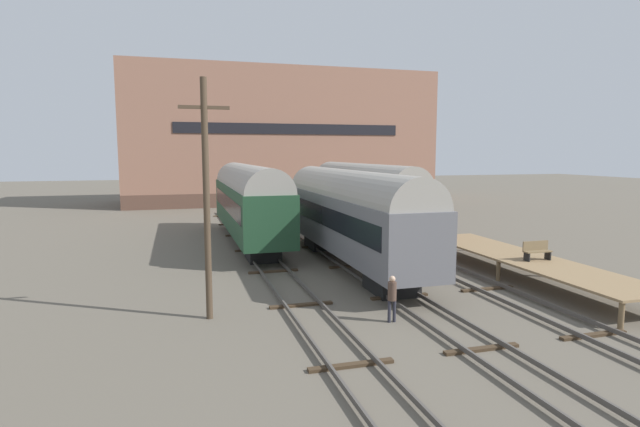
% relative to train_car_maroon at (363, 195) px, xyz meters
% --- Properties ---
extents(ground_plane, '(200.00, 200.00, 0.00)m').
position_rel_train_car_maroon_xyz_m(ground_plane, '(-4.34, -12.67, -3.06)').
color(ground_plane, '#60594C').
extents(track_left, '(2.60, 60.00, 0.26)m').
position_rel_train_car_maroon_xyz_m(track_left, '(-8.68, -12.67, -2.92)').
color(track_left, '#4C4742').
rests_on(track_left, ground).
extents(track_middle, '(2.60, 60.00, 0.26)m').
position_rel_train_car_maroon_xyz_m(track_middle, '(-4.34, -12.67, -2.92)').
color(track_middle, '#4C4742').
rests_on(track_middle, ground).
extents(track_right, '(2.60, 60.00, 0.26)m').
position_rel_train_car_maroon_xyz_m(track_right, '(-0.00, -12.67, -2.92)').
color(track_right, '#4C4742').
rests_on(track_right, ground).
extents(train_car_maroon, '(3.03, 16.82, 5.38)m').
position_rel_train_car_maroon_xyz_m(train_car_maroon, '(0.00, 0.00, 0.00)').
color(train_car_maroon, black).
rests_on(train_car_maroon, ground).
extents(train_car_grey, '(2.94, 16.71, 5.26)m').
position_rel_train_car_maroon_xyz_m(train_car_grey, '(-4.34, -9.35, -0.06)').
color(train_car_grey, black).
rests_on(train_car_grey, ground).
extents(train_car_green, '(3.02, 17.14, 5.38)m').
position_rel_train_car_maroon_xyz_m(train_car_green, '(-8.68, -0.89, 0.00)').
color(train_car_green, black).
rests_on(train_car_green, ground).
extents(station_platform, '(3.19, 14.24, 1.08)m').
position_rel_train_car_maroon_xyz_m(station_platform, '(2.91, -14.41, -2.06)').
color(station_platform, '#8C704C').
rests_on(station_platform, ground).
extents(bench, '(1.40, 0.40, 0.91)m').
position_rel_train_car_maroon_xyz_m(bench, '(3.03, -15.12, -1.49)').
color(bench, brown).
rests_on(bench, station_platform).
extents(person_worker, '(0.32, 0.32, 1.74)m').
position_rel_train_car_maroon_xyz_m(person_worker, '(-5.96, -18.45, -2.02)').
color(person_worker, '#282833').
rests_on(person_worker, ground).
extents(utility_pole, '(1.80, 0.24, 8.84)m').
position_rel_train_car_maroon_xyz_m(utility_pole, '(-12.34, -16.17, 1.52)').
color(utility_pole, '#473828').
rests_on(utility_pole, ground).
extents(warehouse_building, '(37.48, 12.49, 16.18)m').
position_rel_train_car_maroon_xyz_m(warehouse_building, '(-0.44, 28.35, 5.03)').
color(warehouse_building, brown).
rests_on(warehouse_building, ground).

